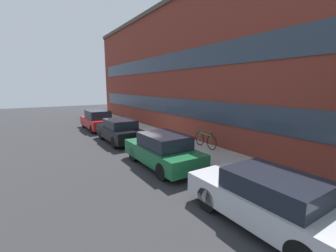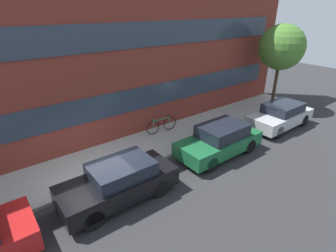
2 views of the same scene
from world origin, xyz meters
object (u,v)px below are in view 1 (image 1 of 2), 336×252
parked_car_red (98,120)px  parked_car_black (120,131)px  fire_hydrant (119,122)px  bicycle (205,140)px  parked_car_green (163,150)px  parked_car_silver (269,200)px

parked_car_red → parked_car_black: 4.66m
fire_hydrant → bicycle: bicycle is taller
parked_car_red → bicycle: bearing=-160.2°
parked_car_black → parked_car_green: 4.89m
parked_car_green → parked_car_silver: parked_car_green is taller
parked_car_red → fire_hydrant: (0.49, 1.51, -0.19)m
parked_car_black → fire_hydrant: (-4.17, 1.51, -0.16)m
fire_hydrant → bicycle: bearing=11.1°
parked_car_green → fire_hydrant: size_ratio=5.05×
parked_car_red → parked_car_silver: parked_car_red is taller
parked_car_black → parked_car_silver: 9.66m
parked_car_black → fire_hydrant: 4.43m
parked_car_green → fire_hydrant: (-9.06, 1.51, -0.16)m
bicycle → parked_car_green: bearing=110.1°
parked_car_silver → parked_car_red: bearing=0.0°
parked_car_black → parked_car_silver: parked_car_black is taller
parked_car_black → bicycle: (4.02, 3.12, -0.14)m
parked_car_black → parked_car_silver: size_ratio=0.99×
parked_car_red → parked_car_green: size_ratio=1.04×
parked_car_green → parked_car_silver: 4.77m
parked_car_black → fire_hydrant: bearing=-20.0°
parked_car_silver → fire_hydrant: parked_car_silver is taller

